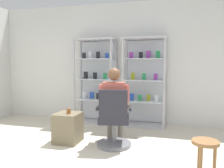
{
  "coord_description": "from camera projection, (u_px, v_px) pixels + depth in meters",
  "views": [
    {
      "loc": [
        1.17,
        -2.25,
        1.39
      ],
      "look_at": [
        0.12,
        1.68,
        1.0
      ],
      "focal_mm": 37.56,
      "sensor_mm": 36.0,
      "label": 1
    }
  ],
  "objects": [
    {
      "name": "back_wall",
      "position": [
        122.0,
        63.0,
        5.36
      ],
      "size": [
        6.0,
        0.1,
        2.7
      ],
      "primitive_type": "cube",
      "color": "silver",
      "rests_on": "ground"
    },
    {
      "name": "display_cabinet_left",
      "position": [
        96.0,
        80.0,
        5.31
      ],
      "size": [
        0.9,
        0.45,
        1.9
      ],
      "color": "#B7B7BC",
      "rests_on": "ground"
    },
    {
      "name": "display_cabinet_right",
      "position": [
        145.0,
        82.0,
        5.03
      ],
      "size": [
        0.9,
        0.45,
        1.9
      ],
      "color": "#B7B7BC",
      "rests_on": "ground"
    },
    {
      "name": "office_chair",
      "position": [
        114.0,
        124.0,
        3.78
      ],
      "size": [
        0.61,
        0.57,
        0.96
      ],
      "color": "slate",
      "rests_on": "ground"
    },
    {
      "name": "seated_shopkeeper",
      "position": [
        114.0,
        102.0,
        3.91
      ],
      "size": [
        0.54,
        0.61,
        1.29
      ],
      "color": "slate",
      "rests_on": "ground"
    },
    {
      "name": "storage_crate",
      "position": [
        68.0,
        128.0,
        4.04
      ],
      "size": [
        0.41,
        0.43,
        0.51
      ],
      "primitive_type": "cube",
      "color": "#72664C",
      "rests_on": "ground"
    },
    {
      "name": "tea_glass",
      "position": [
        69.0,
        111.0,
        3.97
      ],
      "size": [
        0.07,
        0.07,
        0.09
      ],
      "primitive_type": "cylinder",
      "color": "brown",
      "rests_on": "storage_crate"
    },
    {
      "name": "wooden_stool",
      "position": [
        205.0,
        148.0,
        2.79
      ],
      "size": [
        0.32,
        0.32,
        0.45
      ],
      "color": "olive",
      "rests_on": "ground"
    }
  ]
}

